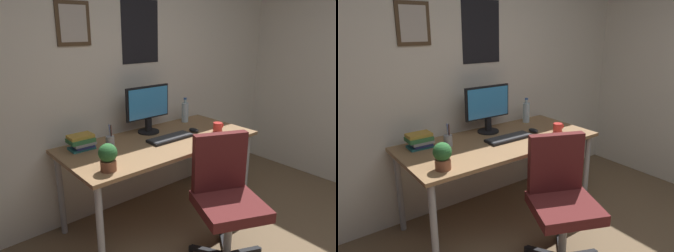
# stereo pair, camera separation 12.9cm
# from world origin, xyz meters

# --- Properties ---
(wall_back) EXTENTS (4.40, 0.10, 2.60)m
(wall_back) POSITION_xyz_m (-0.00, 2.15, 1.30)
(wall_back) COLOR silver
(wall_back) RESTS_ON ground_plane
(desk) EXTENTS (1.71, 0.80, 0.76)m
(desk) POSITION_xyz_m (0.15, 1.67, 0.69)
(desk) COLOR #936D47
(desk) RESTS_ON ground_plane
(office_chair) EXTENTS (0.61, 0.61, 0.95)m
(office_chair) POSITION_xyz_m (0.20, 0.96, 0.53)
(office_chair) COLOR #591E1E
(office_chair) RESTS_ON ground_plane
(monitor) EXTENTS (0.46, 0.20, 0.43)m
(monitor) POSITION_xyz_m (0.20, 1.91, 1.00)
(monitor) COLOR black
(monitor) RESTS_ON desk
(keyboard) EXTENTS (0.43, 0.15, 0.03)m
(keyboard) POSITION_xyz_m (0.23, 1.63, 0.77)
(keyboard) COLOR black
(keyboard) RESTS_ON desk
(computer_mouse) EXTENTS (0.06, 0.11, 0.04)m
(computer_mouse) POSITION_xyz_m (0.53, 1.65, 0.78)
(computer_mouse) COLOR black
(computer_mouse) RESTS_ON desk
(water_bottle) EXTENTS (0.07, 0.07, 0.25)m
(water_bottle) POSITION_xyz_m (0.70, 1.95, 0.86)
(water_bottle) COLOR silver
(water_bottle) RESTS_ON desk
(coffee_mug_near) EXTENTS (0.12, 0.09, 0.09)m
(coffee_mug_near) POSITION_xyz_m (0.71, 1.51, 0.80)
(coffee_mug_near) COLOR red
(coffee_mug_near) RESTS_ON desk
(potted_plant) EXTENTS (0.13, 0.13, 0.19)m
(potted_plant) POSITION_xyz_m (-0.51, 1.41, 0.86)
(potted_plant) COLOR brown
(potted_plant) RESTS_ON desk
(pen_cup) EXTENTS (0.07, 0.07, 0.20)m
(pen_cup) POSITION_xyz_m (-0.27, 1.80, 0.81)
(pen_cup) COLOR #9EA0A5
(pen_cup) RESTS_ON desk
(book_stack_left) EXTENTS (0.20, 0.15, 0.12)m
(book_stack_left) POSITION_xyz_m (-0.48, 1.89, 0.82)
(book_stack_left) COLOR #26727A
(book_stack_left) RESTS_ON desk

